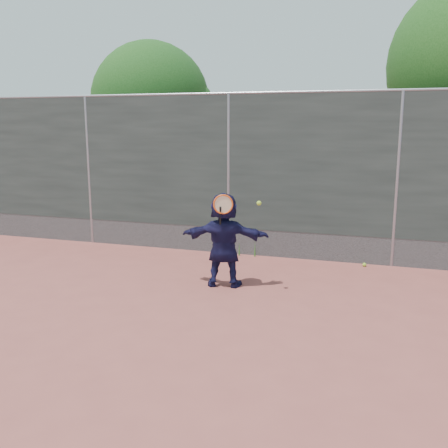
% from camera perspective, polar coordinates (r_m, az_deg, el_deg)
% --- Properties ---
extents(ground, '(80.00, 80.00, 0.00)m').
position_cam_1_polar(ground, '(6.57, -8.57, -10.67)').
color(ground, '#9E4C42').
rests_on(ground, ground).
extents(player, '(1.39, 0.62, 1.45)m').
position_cam_1_polar(player, '(7.58, 0.00, -1.80)').
color(player, '#16153B').
rests_on(player, ground).
extents(ball_ground, '(0.07, 0.07, 0.07)m').
position_cam_1_polar(ball_ground, '(9.09, 15.75, -4.49)').
color(ball_ground, '#AADA30').
rests_on(ball_ground, ground).
extents(fence, '(20.00, 0.06, 3.03)m').
position_cam_1_polar(fence, '(9.40, 0.53, 6.05)').
color(fence, '#38423D').
rests_on(fence, ground).
extents(swing_action, '(0.70, 0.15, 0.51)m').
position_cam_1_polar(swing_action, '(7.26, 0.30, 2.15)').
color(swing_action, '#F05516').
rests_on(swing_action, ground).
extents(tree_left, '(3.15, 3.00, 4.53)m').
position_cam_1_polar(tree_left, '(13.24, -7.65, 13.36)').
color(tree_left, '#382314').
rests_on(tree_left, ground).
extents(weed_clump, '(0.68, 0.07, 0.30)m').
position_cam_1_polar(weed_clump, '(9.45, 2.02, -2.84)').
color(weed_clump, '#387226').
rests_on(weed_clump, ground).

